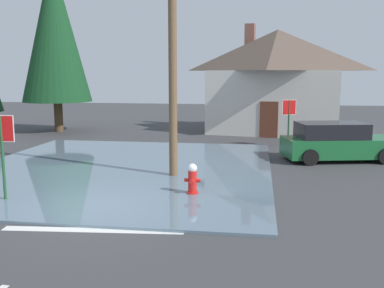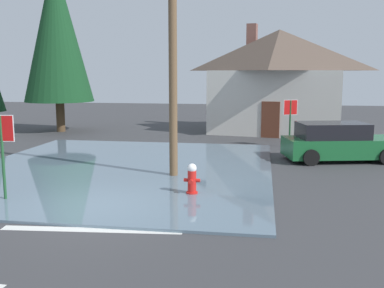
{
  "view_description": "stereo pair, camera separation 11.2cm",
  "coord_description": "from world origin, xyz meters",
  "px_view_note": "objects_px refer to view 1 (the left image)",
  "views": [
    {
      "loc": [
        4.21,
        -10.87,
        3.56
      ],
      "look_at": [
        2.08,
        3.2,
        1.28
      ],
      "focal_mm": 41.79,
      "sensor_mm": 36.0,
      "label": 1
    },
    {
      "loc": [
        4.32,
        -10.86,
        3.56
      ],
      "look_at": [
        2.08,
        3.2,
        1.28
      ],
      "focal_mm": 41.79,
      "sensor_mm": 36.0,
      "label": 2
    }
  ],
  "objects_px": {
    "fire_hydrant": "(192,180)",
    "house": "(276,79)",
    "utility_pole": "(172,26)",
    "stop_sign_far": "(289,113)",
    "pine_tree_tall_left": "(54,30)",
    "parked_car": "(337,142)",
    "stop_sign_near": "(2,140)"
  },
  "relations": [
    {
      "from": "stop_sign_near",
      "to": "fire_hydrant",
      "type": "bearing_deg",
      "value": 15.26
    },
    {
      "from": "fire_hydrant",
      "to": "house",
      "type": "distance_m",
      "value": 15.46
    },
    {
      "from": "stop_sign_near",
      "to": "stop_sign_far",
      "type": "distance_m",
      "value": 13.51
    },
    {
      "from": "stop_sign_near",
      "to": "pine_tree_tall_left",
      "type": "relative_size",
      "value": 0.24
    },
    {
      "from": "utility_pole",
      "to": "stop_sign_far",
      "type": "relative_size",
      "value": 4.29
    },
    {
      "from": "stop_sign_near",
      "to": "stop_sign_far",
      "type": "height_order",
      "value": "stop_sign_near"
    },
    {
      "from": "stop_sign_near",
      "to": "house",
      "type": "bearing_deg",
      "value": 64.13
    },
    {
      "from": "stop_sign_far",
      "to": "fire_hydrant",
      "type": "bearing_deg",
      "value": -109.6
    },
    {
      "from": "house",
      "to": "stop_sign_near",
      "type": "bearing_deg",
      "value": -115.87
    },
    {
      "from": "utility_pole",
      "to": "pine_tree_tall_left",
      "type": "xyz_separation_m",
      "value": [
        -9.19,
        10.77,
        0.94
      ]
    },
    {
      "from": "house",
      "to": "parked_car",
      "type": "relative_size",
      "value": 1.85
    },
    {
      "from": "fire_hydrant",
      "to": "parked_car",
      "type": "relative_size",
      "value": 0.2
    },
    {
      "from": "house",
      "to": "pine_tree_tall_left",
      "type": "distance_m",
      "value": 13.49
    },
    {
      "from": "fire_hydrant",
      "to": "stop_sign_far",
      "type": "height_order",
      "value": "stop_sign_far"
    },
    {
      "from": "pine_tree_tall_left",
      "to": "stop_sign_far",
      "type": "bearing_deg",
      "value": -15.57
    },
    {
      "from": "fire_hydrant",
      "to": "house",
      "type": "relative_size",
      "value": 0.11
    },
    {
      "from": "fire_hydrant",
      "to": "pine_tree_tall_left",
      "type": "distance_m",
      "value": 17.41
    },
    {
      "from": "stop_sign_far",
      "to": "house",
      "type": "relative_size",
      "value": 0.26
    },
    {
      "from": "utility_pole",
      "to": "parked_car",
      "type": "bearing_deg",
      "value": 33.03
    },
    {
      "from": "utility_pole",
      "to": "pine_tree_tall_left",
      "type": "relative_size",
      "value": 0.96
    },
    {
      "from": "stop_sign_near",
      "to": "fire_hydrant",
      "type": "height_order",
      "value": "stop_sign_near"
    },
    {
      "from": "utility_pole",
      "to": "pine_tree_tall_left",
      "type": "height_order",
      "value": "pine_tree_tall_left"
    },
    {
      "from": "stop_sign_far",
      "to": "parked_car",
      "type": "relative_size",
      "value": 0.48
    },
    {
      "from": "stop_sign_far",
      "to": "parked_car",
      "type": "distance_m",
      "value": 3.66
    },
    {
      "from": "parked_car",
      "to": "stop_sign_far",
      "type": "bearing_deg",
      "value": 119.59
    },
    {
      "from": "fire_hydrant",
      "to": "utility_pole",
      "type": "distance_m",
      "value": 5.21
    },
    {
      "from": "house",
      "to": "parked_car",
      "type": "distance_m",
      "value": 9.39
    },
    {
      "from": "stop_sign_near",
      "to": "pine_tree_tall_left",
      "type": "xyz_separation_m",
      "value": [
        -5.11,
        14.37,
        4.29
      ]
    },
    {
      "from": "pine_tree_tall_left",
      "to": "stop_sign_near",
      "type": "bearing_deg",
      "value": -70.42
    },
    {
      "from": "fire_hydrant",
      "to": "utility_pole",
      "type": "relative_size",
      "value": 0.1
    },
    {
      "from": "pine_tree_tall_left",
      "to": "utility_pole",
      "type": "bearing_deg",
      "value": -49.53
    },
    {
      "from": "stop_sign_far",
      "to": "parked_car",
      "type": "height_order",
      "value": "stop_sign_far"
    }
  ]
}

